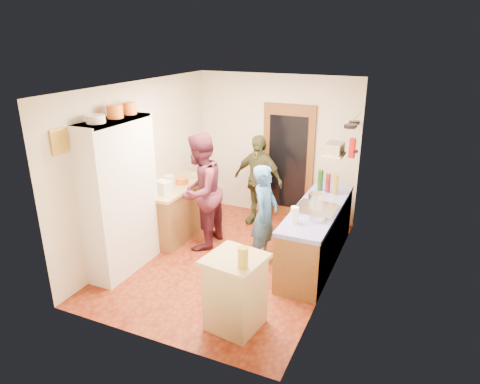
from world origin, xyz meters
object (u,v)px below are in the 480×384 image
Objects in this scene: person_left at (204,191)px; island_base at (235,294)px; hutch_body at (120,197)px; right_counter_base at (317,236)px; person_back at (258,180)px; person_hob at (266,215)px.

island_base is at bearing 36.98° from person_left.
hutch_body reaches higher than right_counter_base.
person_back is (1.18, 2.25, -0.29)m from hutch_body.
right_counter_base is 0.83m from person_hob.
island_base is at bearing -172.01° from person_hob.
right_counter_base is at bearing 75.97° from island_base.
hutch_body is 2.09m from person_hob.
right_counter_base is at bearing -26.30° from person_back.
right_counter_base is at bearing 95.27° from person_left.
person_back reaches higher than island_base.
person_left reaches higher than person_back.
island_base is at bearing -104.03° from right_counter_base.
island_base is at bearing -63.96° from person_back.
hutch_body is at bearing 118.75° from person_hob.
hutch_body is 1.19× the size of person_left.
hutch_body is at bearing -152.53° from right_counter_base.
hutch_body reaches higher than person_left.
person_back is at bearing 156.55° from person_left.
right_counter_base is 2.56× the size of island_base.
right_counter_base is 1.46× the size of person_hob.
person_left is (-1.09, 0.11, 0.18)m from person_hob.
right_counter_base is 1.35× the size of person_back.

